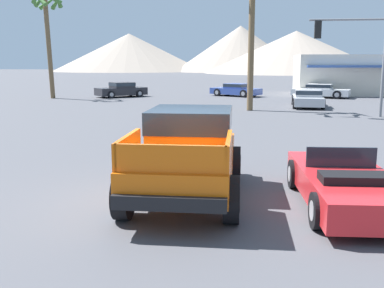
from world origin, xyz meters
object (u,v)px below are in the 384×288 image
orange_pickup_truck (188,147)px  palm_tree_short (252,4)px  palm_tree_tall (48,18)px  red_convertible_car (346,185)px  parked_car_dark (121,90)px  parked_car_blue (236,90)px  parked_car_white (320,91)px  parked_car_silver (308,98)px  traffic_light_main (354,45)px

orange_pickup_truck → palm_tree_short: 18.64m
orange_pickup_truck → palm_tree_short: bearing=84.9°
palm_tree_tall → palm_tree_short: (15.74, -7.09, -0.05)m
red_convertible_car → parked_car_dark: parked_car_dark is taller
palm_tree_tall → parked_car_blue: bearing=15.7°
parked_car_white → palm_tree_tall: size_ratio=0.58×
red_convertible_car → parked_car_blue: (-3.03, 29.55, 0.12)m
parked_car_dark → parked_car_silver: 15.85m
parked_car_dark → traffic_light_main: size_ratio=0.80×
orange_pickup_truck → traffic_light_main: size_ratio=0.91×
orange_pickup_truck → parked_car_white: size_ratio=0.99×
parked_car_blue → parked_car_silver: size_ratio=1.00×
red_convertible_car → parked_car_dark: bearing=111.0°
palm_tree_tall → orange_pickup_truck: bearing=-60.1°
traffic_light_main → palm_tree_short: bearing=-25.2°
parked_car_dark → palm_tree_tall: 7.92m
parked_car_dark → palm_tree_short: bearing=-171.6°
red_convertible_car → palm_tree_tall: palm_tree_tall is taller
orange_pickup_truck → parked_car_blue: orange_pickup_truck is taller
red_convertible_car → parked_car_blue: 29.71m
traffic_light_main → palm_tree_short: (-5.35, 2.52, 2.48)m
orange_pickup_truck → parked_car_silver: bearing=75.1°
parked_car_white → red_convertible_car: bearing=10.4°
red_convertible_car → palm_tree_tall: 31.50m
parked_car_silver → palm_tree_short: 7.21m
parked_car_blue → palm_tree_tall: (-14.62, -4.12, 5.71)m
orange_pickup_truck → palm_tree_tall: 29.25m
palm_tree_tall → parked_car_white: bearing=8.8°
parked_car_white → traffic_light_main: size_ratio=0.91×
parked_car_blue → palm_tree_short: palm_tree_short is taller
red_convertible_car → parked_car_white: (3.85, 28.75, 0.13)m
parked_car_white → traffic_light_main: bearing=16.2°
parked_car_dark → palm_tree_short: (10.60, -9.18, 5.61)m
traffic_light_main → palm_tree_tall: bearing=-24.5°
parked_car_silver → palm_tree_short: size_ratio=0.55×
parked_car_dark → orange_pickup_truck: bearing=158.1°
parked_car_white → palm_tree_short: palm_tree_short is taller
red_convertible_car → parked_car_silver: size_ratio=0.96×
orange_pickup_truck → parked_car_dark: bearing=108.1°
traffic_light_main → parked_car_white: bearing=-91.8°
parked_car_blue → parked_car_silver: bearing=-120.5°
parked_car_dark → palm_tree_short: palm_tree_short is taller
parked_car_silver → parked_car_white: bearing=79.7°
parked_car_dark → parked_car_white: parked_car_dark is taller
orange_pickup_truck → parked_car_silver: size_ratio=1.07×
palm_tree_short → parked_car_blue: bearing=95.7°
orange_pickup_truck → parked_car_blue: bearing=88.8°
parked_car_blue → palm_tree_tall: bearing=136.0°
parked_car_dark → traffic_light_main: traffic_light_main is taller
parked_car_silver → traffic_light_main: 6.11m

